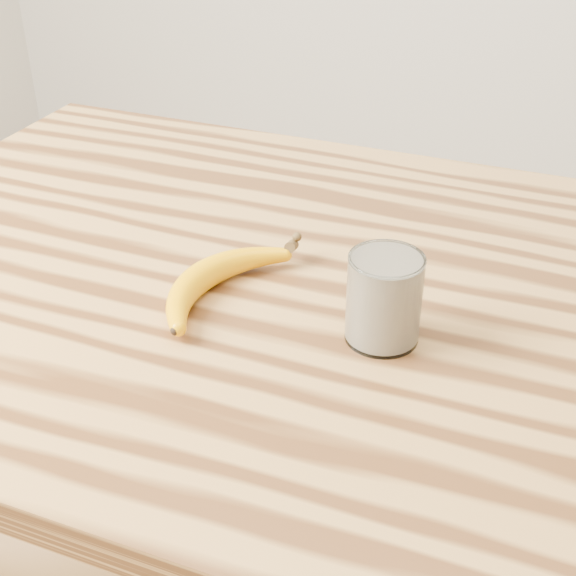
% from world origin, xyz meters
% --- Properties ---
extents(table, '(1.20, 0.80, 0.90)m').
position_xyz_m(table, '(0.00, 0.00, 0.77)').
color(table, '#A5733C').
rests_on(table, ground).
extents(smoothie_glass, '(0.08, 0.08, 0.09)m').
position_xyz_m(smoothie_glass, '(0.10, -0.08, 0.95)').
color(smoothie_glass, white).
rests_on(smoothie_glass, table).
extents(banana, '(0.16, 0.29, 0.03)m').
position_xyz_m(banana, '(-0.11, -0.06, 0.92)').
color(banana, '#E39300').
rests_on(banana, table).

